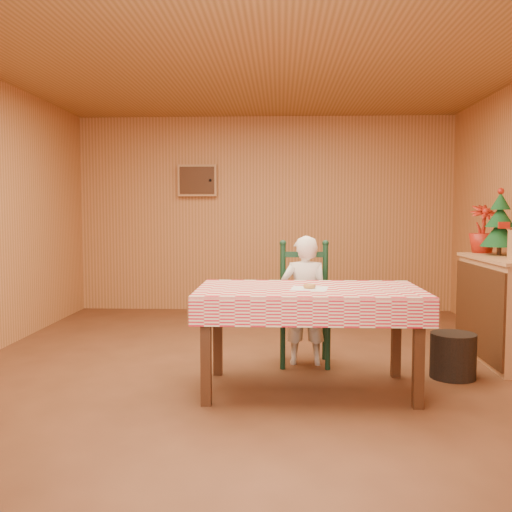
% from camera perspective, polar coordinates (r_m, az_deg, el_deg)
% --- Properties ---
extents(ground, '(6.00, 6.00, 0.00)m').
position_cam_1_polar(ground, '(4.88, -0.10, -11.38)').
color(ground, brown).
rests_on(ground, ground).
extents(cabin_walls, '(5.10, 6.05, 2.65)m').
position_cam_1_polar(cabin_walls, '(5.25, 0.13, 9.85)').
color(cabin_walls, '#C07C45').
rests_on(cabin_walls, ground).
extents(dining_table, '(1.66, 0.96, 0.77)m').
position_cam_1_polar(dining_table, '(4.24, 5.32, -4.29)').
color(dining_table, '#452412').
rests_on(dining_table, ground).
extents(ladder_chair, '(0.44, 0.40, 1.08)m').
position_cam_1_polar(ladder_chair, '(5.05, 4.86, -5.00)').
color(ladder_chair, black).
rests_on(ladder_chair, ground).
extents(seated_child, '(0.41, 0.27, 1.12)m').
position_cam_1_polar(seated_child, '(4.98, 4.89, -4.44)').
color(seated_child, white).
rests_on(seated_child, ground).
extents(napkin, '(0.29, 0.29, 0.00)m').
position_cam_1_polar(napkin, '(4.18, 5.37, -3.25)').
color(napkin, white).
rests_on(napkin, dining_table).
extents(donut, '(0.11, 0.11, 0.03)m').
position_cam_1_polar(donut, '(4.18, 5.37, -3.02)').
color(donut, '#B98342').
rests_on(donut, napkin).
extents(shelf_unit, '(0.54, 1.24, 0.93)m').
position_cam_1_polar(shelf_unit, '(5.55, 23.80, -4.89)').
color(shelf_unit, tan).
rests_on(shelf_unit, ground).
extents(christmas_tree, '(0.34, 0.34, 0.62)m').
position_cam_1_polar(christmas_tree, '(5.72, 23.20, 2.89)').
color(christmas_tree, '#452412').
rests_on(christmas_tree, shelf_unit).
extents(flower_arrangement, '(0.28, 0.28, 0.47)m').
position_cam_1_polar(flower_arrangement, '(5.99, 21.72, 2.55)').
color(flower_arrangement, '#A11B0E').
rests_on(flower_arrangement, shelf_unit).
extents(storage_bin, '(0.47, 0.47, 0.36)m').
position_cam_1_polar(storage_bin, '(4.89, 19.09, -9.39)').
color(storage_bin, black).
rests_on(storage_bin, ground).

